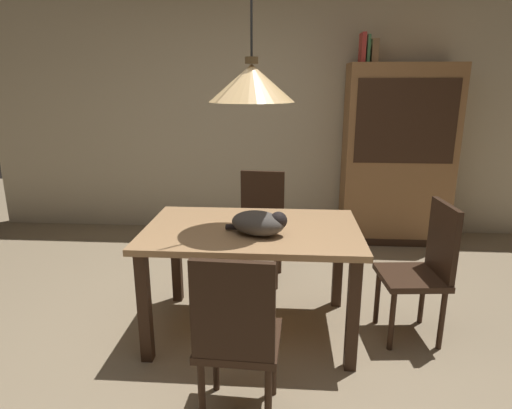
% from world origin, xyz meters
% --- Properties ---
extents(ground, '(10.00, 10.00, 0.00)m').
position_xyz_m(ground, '(0.00, 0.00, 0.00)').
color(ground, '#998466').
extents(back_wall, '(6.40, 0.10, 2.90)m').
position_xyz_m(back_wall, '(0.00, 2.65, 1.45)').
color(back_wall, beige).
rests_on(back_wall, ground).
extents(dining_table, '(1.40, 0.90, 0.75)m').
position_xyz_m(dining_table, '(-0.02, 0.41, 0.65)').
color(dining_table, tan).
rests_on(dining_table, ground).
extents(chair_right_side, '(0.43, 0.43, 0.93)m').
position_xyz_m(chair_right_side, '(1.11, 0.42, 0.51)').
color(chair_right_side, '#382316').
rests_on(chair_right_side, ground).
extents(chair_far_back, '(0.43, 0.43, 0.93)m').
position_xyz_m(chair_far_back, '(-0.01, 1.29, 0.51)').
color(chair_far_back, '#382316').
rests_on(chair_far_back, ground).
extents(chair_near_front, '(0.42, 0.42, 0.93)m').
position_xyz_m(chair_near_front, '(-0.02, -0.47, 0.51)').
color(chair_near_front, '#382316').
rests_on(chair_near_front, ground).
extents(cat_sleeping, '(0.41, 0.32, 0.16)m').
position_xyz_m(cat_sleeping, '(0.04, 0.28, 0.83)').
color(cat_sleeping, '#4C4742').
rests_on(cat_sleeping, dining_table).
extents(pendant_lamp, '(0.52, 0.52, 1.30)m').
position_xyz_m(pendant_lamp, '(-0.02, 0.41, 1.66)').
color(pendant_lamp, '#E5B775').
extents(hutch_bookcase, '(1.12, 0.45, 1.85)m').
position_xyz_m(hutch_bookcase, '(1.35, 2.32, 0.89)').
color(hutch_bookcase, olive).
rests_on(hutch_bookcase, ground).
extents(book_red_tall, '(0.04, 0.22, 0.28)m').
position_xyz_m(book_red_tall, '(0.92, 2.32, 1.99)').
color(book_red_tall, '#B73833').
rests_on(book_red_tall, hutch_bookcase).
extents(book_green_slim, '(0.03, 0.20, 0.26)m').
position_xyz_m(book_green_slim, '(0.97, 2.32, 1.98)').
color(book_green_slim, '#427A4C').
rests_on(book_green_slim, hutch_bookcase).
extents(book_brown_thick, '(0.06, 0.24, 0.22)m').
position_xyz_m(book_brown_thick, '(1.03, 2.32, 1.96)').
color(book_brown_thick, brown).
rests_on(book_brown_thick, hutch_bookcase).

